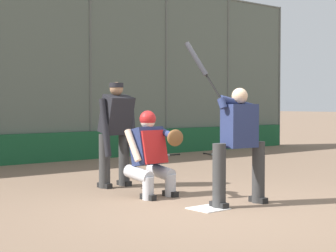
# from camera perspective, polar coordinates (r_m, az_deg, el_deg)

# --- Properties ---
(ground_plane) EXTENTS (160.00, 160.00, 0.00)m
(ground_plane) POSITION_cam_1_polar(r_m,az_deg,el_deg) (7.41, 4.10, -8.41)
(ground_plane) COLOR #7A604C
(home_plate_marker) EXTENTS (0.43, 0.43, 0.01)m
(home_plate_marker) POSITION_cam_1_polar(r_m,az_deg,el_deg) (7.41, 4.10, -8.36)
(home_plate_marker) COLOR white
(home_plate_marker) RESTS_ON ground_plane
(batter_at_plate) EXTENTS (1.00, 0.71, 2.21)m
(batter_at_plate) POSITION_cam_1_polar(r_m,az_deg,el_deg) (7.61, 7.18, -1.56)
(batter_at_plate) COLOR #333333
(batter_at_plate) RESTS_ON ground_plane
(catcher_behind_plate) EXTENTS (0.68, 0.79, 1.27)m
(catcher_behind_plate) POSITION_cam_1_polar(r_m,az_deg,el_deg) (8.28, -1.72, -2.66)
(catcher_behind_plate) COLOR #B7B7BC
(catcher_behind_plate) RESTS_ON ground_plane
(umpire_home) EXTENTS (0.70, 0.44, 1.73)m
(umpire_home) POSITION_cam_1_polar(r_m,az_deg,el_deg) (9.25, -5.30, -0.49)
(umpire_home) COLOR #333333
(umpire_home) RESTS_ON ground_plane
(spare_bat_near_backstop) EXTENTS (0.16, 0.88, 0.07)m
(spare_bat_near_backstop) POSITION_cam_1_polar(r_m,az_deg,el_deg) (14.76, 4.92, -2.95)
(spare_bat_near_backstop) COLOR black
(spare_bat_near_backstop) RESTS_ON ground_plane
(spare_bat_by_padding) EXTENTS (0.92, 0.09, 0.07)m
(spare_bat_by_padding) POSITION_cam_1_polar(r_m,az_deg,el_deg) (14.53, -0.45, -3.03)
(spare_bat_by_padding) COLOR black
(spare_bat_by_padding) RESTS_ON ground_plane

